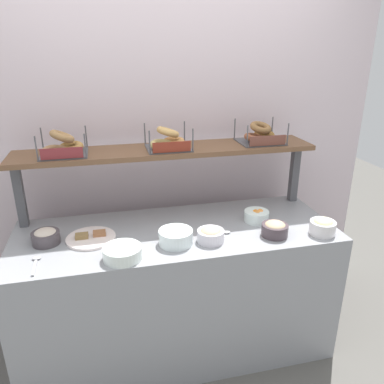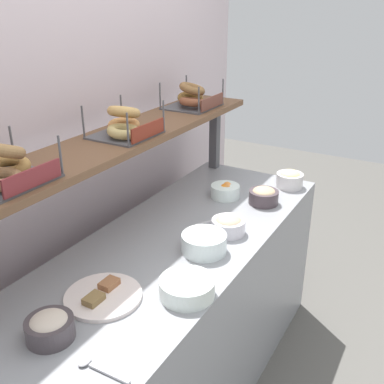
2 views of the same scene
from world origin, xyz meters
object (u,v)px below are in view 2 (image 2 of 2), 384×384
object	(u,v)px
serving_spoon_near_plate	(95,367)
bowl_hummus	(264,196)
bowl_cream_cheese	(204,241)
bowl_lox_spread	(228,225)
bagel_basket_everything	(6,169)
bowl_tuna_salad	(50,327)
bagel_basket_sesame	(125,125)
serving_spoon_by_edge	(218,220)
bowl_egg_salad	(290,179)
bagel_basket_cinnamon_raisin	(192,98)
serving_plate_white	(103,295)
bowl_fruit_salad	(225,191)
bowl_scallion_spread	(187,286)

from	to	relation	value
serving_spoon_near_plate	bowl_hummus	bearing A→B (deg)	0.06
bowl_hummus	bowl_cream_cheese	bearing A→B (deg)	176.23
bowl_lox_spread	serving_spoon_near_plate	bearing A→B (deg)	-178.71
serving_spoon_near_plate	bagel_basket_everything	size ratio (longest dim) A/B	0.63
bowl_tuna_salad	bagel_basket_sesame	distance (m)	0.88
serving_spoon_by_edge	bagel_basket_sesame	bearing A→B (deg)	125.40
bowl_lox_spread	bowl_hummus	bearing A→B (deg)	-2.96
bowl_egg_salad	serving_spoon_near_plate	distance (m)	1.57
bowl_lox_spread	bowl_tuna_salad	world-z (taller)	bowl_tuna_salad
bowl_egg_salad	bagel_basket_cinnamon_raisin	size ratio (longest dim) A/B	0.53
bowl_lox_spread	bagel_basket_cinnamon_raisin	world-z (taller)	bagel_basket_cinnamon_raisin
serving_plate_white	bagel_basket_everything	distance (m)	0.54
bowl_egg_salad	bowl_tuna_salad	xyz separation A→B (m)	(-1.54, 0.25, -0.01)
bowl_tuna_salad	serving_spoon_by_edge	xyz separation A→B (m)	(0.97, -0.09, -0.04)
bowl_egg_salad	serving_plate_white	xyz separation A→B (m)	(-1.30, 0.24, -0.04)
bowl_lox_spread	bagel_basket_cinnamon_raisin	distance (m)	0.77
bowl_fruit_salad	bowl_lox_spread	bearing A→B (deg)	-151.99
bowl_lox_spread	bowl_cream_cheese	size ratio (longest dim) A/B	0.80
bowl_cream_cheese	bagel_basket_everything	world-z (taller)	bagel_basket_everything
bowl_scallion_spread	bowl_tuna_salad	distance (m)	0.47
serving_plate_white	serving_spoon_near_plate	xyz separation A→B (m)	(-0.27, -0.20, -0.00)
bowl_egg_salad	bagel_basket_sesame	size ratio (longest dim) A/B	0.52
bowl_cream_cheese	serving_spoon_by_edge	world-z (taller)	bowl_cream_cheese
bowl_egg_salad	bowl_cream_cheese	distance (m)	0.85
bowl_lox_spread	serving_plate_white	size ratio (longest dim) A/B	0.55
bowl_cream_cheese	bagel_basket_everything	xyz separation A→B (m)	(-0.57, 0.41, 0.43)
bagel_basket_everything	bagel_basket_sesame	bearing A→B (deg)	-0.27
bowl_fruit_salad	bowl_lox_spread	size ratio (longest dim) A/B	1.01
bowl_egg_salad	bagel_basket_sesame	world-z (taller)	bagel_basket_sesame
serving_plate_white	bagel_basket_everything	bearing A→B (deg)	114.33
bowl_tuna_salad	serving_plate_white	distance (m)	0.24
bowl_hummus	bowl_tuna_salad	xyz separation A→B (m)	(-1.26, 0.20, -0.00)
serving_plate_white	bowl_scallion_spread	bearing A→B (deg)	-57.25
bowl_tuna_salad	serving_spoon_near_plate	bearing A→B (deg)	-98.03
bowl_hummus	bagel_basket_cinnamon_raisin	distance (m)	0.64
bowl_cream_cheese	serving_plate_white	size ratio (longest dim) A/B	0.68
bowl_lox_spread	bagel_basket_everything	world-z (taller)	bagel_basket_everything
bowl_hummus	serving_spoon_near_plate	xyz separation A→B (m)	(-1.29, -0.00, -0.04)
serving_spoon_by_edge	bowl_cream_cheese	bearing A→B (deg)	-165.21
bowl_scallion_spread	serving_spoon_by_edge	bearing A→B (deg)	16.07
bowl_scallion_spread	serving_spoon_by_edge	size ratio (longest dim) A/B	1.26
bowl_cream_cheese	serving_spoon_by_edge	distance (m)	0.29
bowl_tuna_salad	bagel_basket_sesame	bearing A→B (deg)	18.29
serving_spoon_near_plate	bagel_basket_sesame	world-z (taller)	bagel_basket_sesame
serving_plate_white	serving_spoon_by_edge	distance (m)	0.74
bowl_scallion_spread	serving_plate_white	distance (m)	0.30
bowl_scallion_spread	bowl_hummus	bearing A→B (deg)	3.58
bowl_cream_cheese	serving_plate_white	xyz separation A→B (m)	(-0.46, 0.16, -0.04)
bowl_lox_spread	bowl_tuna_salad	distance (m)	0.91
bowl_egg_salad	bowl_scallion_spread	bearing A→B (deg)	-179.48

